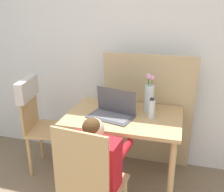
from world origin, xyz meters
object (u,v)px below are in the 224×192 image
(chair_spare, at_px, (36,111))
(chair_occupied, at_px, (90,186))
(person_seated, at_px, (97,162))
(water_bottle, at_px, (152,109))
(laptop, at_px, (113,110))
(flower_vase, at_px, (149,96))

(chair_spare, bearing_deg, chair_occupied, -141.88)
(person_seated, xyz_separation_m, water_bottle, (0.30, 0.57, 0.21))
(water_bottle, bearing_deg, chair_spare, 177.90)
(person_seated, distance_m, laptop, 0.55)
(chair_spare, height_order, flower_vase, flower_vase)
(person_seated, xyz_separation_m, flower_vase, (0.26, 0.70, 0.27))
(chair_spare, relative_size, person_seated, 1.00)
(chair_occupied, distance_m, laptop, 0.72)
(chair_occupied, height_order, flower_vase, flower_vase)
(chair_occupied, height_order, person_seated, person_seated)
(laptop, distance_m, flower_vase, 0.35)
(person_seated, bearing_deg, water_bottle, -110.97)
(chair_spare, height_order, water_bottle, chair_spare)
(laptop, relative_size, water_bottle, 2.33)
(person_seated, distance_m, water_bottle, 0.68)
(laptop, distance_m, water_bottle, 0.33)
(person_seated, bearing_deg, chair_spare, -29.55)
(chair_spare, distance_m, person_seated, 1.05)
(flower_vase, height_order, water_bottle, flower_vase)
(laptop, bearing_deg, person_seated, -72.88)
(flower_vase, bearing_deg, chair_occupied, -108.07)
(person_seated, height_order, laptop, person_seated)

